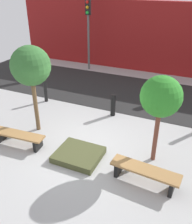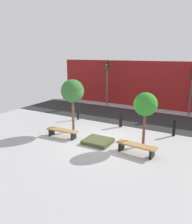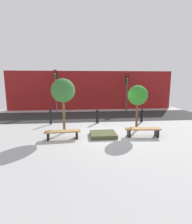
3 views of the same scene
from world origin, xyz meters
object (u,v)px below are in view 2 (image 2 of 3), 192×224
at_px(traffic_light_west, 107,75).
at_px(bollard_left, 121,120).
at_px(bench_left, 62,132).
at_px(planter_bed, 98,141).
at_px(traffic_light_mid_west, 192,83).
at_px(tree_behind_right_bench, 145,105).
at_px(bollard_far_left, 78,112).
at_px(tree_behind_left_bench, 72,91).
at_px(bollard_center, 174,128).
at_px(bench_right, 136,147).

bearing_deg(traffic_light_west, bollard_left, -55.01).
distance_m(bench_left, planter_bed, 2.08).
bearing_deg(traffic_light_west, traffic_light_mid_west, -0.01).
relative_size(planter_bed, bollard_left, 1.49).
height_order(tree_behind_right_bench, bollard_left, tree_behind_right_bench).
height_order(tree_behind_right_bench, bollard_far_left, tree_behind_right_bench).
bearing_deg(tree_behind_right_bench, bollard_left, 134.98).
xyz_separation_m(tree_behind_right_bench, bollard_left, (-2.06, 2.06, -1.59)).
bearing_deg(traffic_light_mid_west, bench_left, -124.45).
distance_m(bench_left, traffic_light_mid_west, 9.70).
height_order(bench_left, tree_behind_left_bench, tree_behind_left_bench).
distance_m(bollard_left, traffic_light_west, 6.16).
height_order(bollard_far_left, traffic_light_mid_west, traffic_light_mid_west).
height_order(tree_behind_right_bench, traffic_light_west, traffic_light_west).
bearing_deg(traffic_light_mid_west, traffic_light_west, 179.99).
bearing_deg(traffic_light_west, tree_behind_left_bench, -79.57).
distance_m(tree_behind_left_bench, tree_behind_right_bench, 4.12).
distance_m(bollard_left, bollard_center, 3.11).
distance_m(bench_right, bollard_left, 3.72).
bearing_deg(traffic_light_west, bollard_far_left, -87.70).
bearing_deg(traffic_light_west, planter_bed, -66.55).
height_order(bench_right, tree_behind_right_bench, tree_behind_right_bench).
xyz_separation_m(planter_bed, bollard_far_left, (-3.11, 2.90, 0.43)).
relative_size(bollard_far_left, bollard_left, 1.18).
relative_size(tree_behind_left_bench, traffic_light_mid_west, 0.87).
distance_m(bench_left, tree_behind_right_bench, 4.58).
height_order(bench_right, traffic_light_mid_west, traffic_light_mid_west).
bearing_deg(bollard_center, tree_behind_left_bench, -158.30).
bearing_deg(bollard_far_left, bollard_center, 0.00).
distance_m(planter_bed, bollard_far_left, 4.27).
height_order(bench_left, traffic_light_mid_west, traffic_light_mid_west).
relative_size(bollard_left, traffic_light_west, 0.24).
bearing_deg(tree_behind_right_bench, traffic_light_west, 128.34).
xyz_separation_m(tree_behind_left_bench, bollard_far_left, (-1.06, 2.06, -1.79)).
xyz_separation_m(tree_behind_left_bench, bollard_left, (2.06, 2.06, -1.87)).
height_order(planter_bed, traffic_light_mid_west, traffic_light_mid_west).
relative_size(tree_behind_right_bench, bollard_far_left, 2.47).
relative_size(bench_left, tree_behind_right_bench, 0.68).
xyz_separation_m(bench_right, traffic_light_west, (-5.36, 7.82, 2.30)).
bearing_deg(traffic_light_mid_west, tree_behind_right_bench, -100.43).
height_order(tree_behind_left_bench, bollard_far_left, tree_behind_left_bench).
distance_m(bench_left, bollard_left, 3.72).
distance_m(bollard_far_left, bollard_center, 6.23).
bearing_deg(tree_behind_right_bench, planter_bed, -157.83).
distance_m(tree_behind_left_bench, bollard_left, 3.46).
xyz_separation_m(bench_left, bollard_far_left, (-1.06, 3.10, 0.22)).
bearing_deg(bench_left, tree_behind_left_bench, 85.46).
bearing_deg(bollard_left, bollard_center, 0.00).
distance_m(bench_right, planter_bed, 2.08).
height_order(bench_left, bollard_far_left, bollard_far_left).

